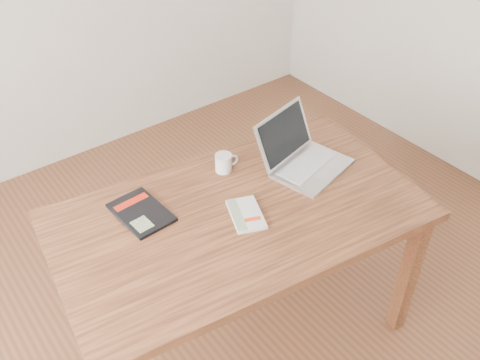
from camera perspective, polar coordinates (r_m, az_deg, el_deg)
room at (r=1.59m, az=-0.17°, el=7.74°), size 4.04×4.04×2.70m
desk at (r=2.18m, az=-0.09°, el=-5.18°), size 1.56×1.02×0.75m
white_guidebook at (r=2.10m, az=0.65°, el=-3.68°), size 0.18×0.22×0.02m
black_guidebook at (r=2.15m, az=-10.51°, el=-3.41°), size 0.19×0.27×0.01m
laptop at (r=2.35m, az=6.64°, el=2.57°), size 0.40×0.39×0.22m
coffee_mug at (r=2.31m, az=-1.70°, el=1.90°), size 0.11×0.07×0.08m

